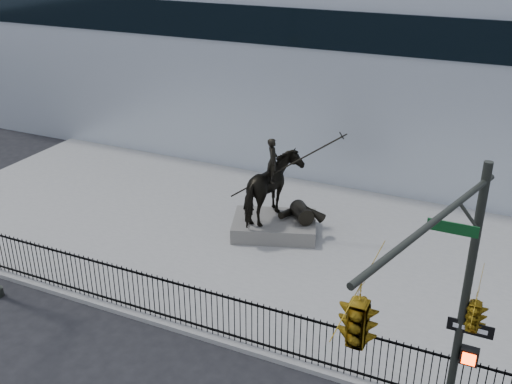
% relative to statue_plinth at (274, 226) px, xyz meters
% --- Properties ---
extents(ground, '(120.00, 120.00, 0.00)m').
position_rel_statue_plinth_xyz_m(ground, '(0.48, -7.67, -0.44)').
color(ground, black).
rests_on(ground, ground).
extents(plaza, '(30.00, 12.00, 0.15)m').
position_rel_statue_plinth_xyz_m(plaza, '(0.48, -0.67, -0.37)').
color(plaza, gray).
rests_on(plaza, ground).
extents(building, '(44.00, 14.00, 9.00)m').
position_rel_statue_plinth_xyz_m(building, '(0.48, 12.33, 4.06)').
color(building, '#AFB8BF').
rests_on(building, ground).
extents(picket_fence, '(22.10, 0.10, 1.50)m').
position_rel_statue_plinth_xyz_m(picket_fence, '(0.48, -6.42, 0.46)').
color(picket_fence, black).
rests_on(picket_fence, plaza).
extents(statue_plinth, '(3.67, 3.08, 0.59)m').
position_rel_statue_plinth_xyz_m(statue_plinth, '(0.00, 0.00, 0.00)').
color(statue_plinth, '#605D57').
rests_on(statue_plinth, plaza).
extents(equestrian_statue, '(3.81, 3.04, 3.40)m').
position_rel_statue_plinth_xyz_m(equestrian_statue, '(0.06, 0.02, 1.52)').
color(equestrian_statue, black).
rests_on(equestrian_statue, statue_plinth).
extents(traffic_signal_right, '(2.17, 6.86, 7.00)m').
position_rel_statue_plinth_xyz_m(traffic_signal_right, '(6.94, -9.67, 4.41)').
color(traffic_signal_right, '#272A24').
rests_on(traffic_signal_right, ground).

